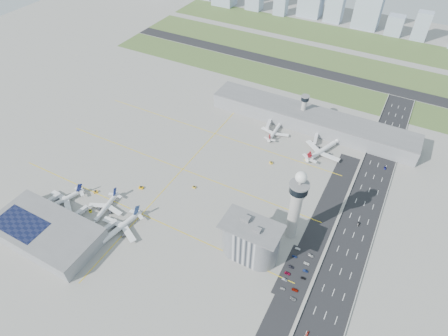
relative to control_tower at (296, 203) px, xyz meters
The scene contains 55 objects.
ground 80.47m from the control_tower, behind, with size 1000.00×1000.00×0.00m, color #9C9991.
grass_strip_0 238.28m from the control_tower, 112.98° to the left, with size 480.00×50.00×0.08m, color #465B2B.
grass_strip_1 308.14m from the control_tower, 107.49° to the left, with size 480.00×60.00×0.08m, color #536D34.
grass_strip_2 384.80m from the control_tower, 103.89° to the left, with size 480.00×70.00×0.08m, color #46612E.
runway 272.40m from the control_tower, 109.91° to the left, with size 480.00×22.00×0.10m, color black.
highway 56.01m from the control_tower, 10.54° to the right, with size 28.00×500.00×0.10m, color black.
barrier_left 45.73m from the control_tower, 15.42° to the right, with size 0.60×500.00×1.20m, color #9E9E99.
barrier_right 67.08m from the control_tower, ahead, with size 0.60×500.00×1.20m, color #9E9E99.
landside_road 43.28m from the control_tower, 45.00° to the right, with size 18.00×260.00×0.08m, color black.
parking_lot 48.79m from the control_tower, 61.93° to the right, with size 20.00×44.00×0.10m, color black.
taxiway_line_h_0 123.35m from the control_tower, 161.26° to the right, with size 260.00×0.60×0.01m, color yellow.
taxiway_line_h_1 119.40m from the control_tower, 168.89° to the left, with size 260.00×0.60×0.01m, color yellow.
taxiway_line_h_2 143.16m from the control_tower, 143.79° to the left, with size 260.00×0.60×0.01m, color yellow.
taxiway_line_v 119.40m from the control_tower, 168.89° to the left, with size 0.60×260.00×0.01m, color yellow.
control_tower is the anchor object (origin of this frame).
secondary_tower 148.97m from the control_tower, 106.48° to the left, with size 8.60×8.60×31.90m.
admin_building 41.10m from the control_tower, 123.70° to the right, with size 42.00×24.00×33.50m.
terminal_pier 146.15m from the control_tower, 102.88° to the left, with size 210.00×32.00×15.80m.
near_terminal 185.86m from the control_tower, 150.65° to the right, with size 84.00×42.00×13.00m.
airplane_near_a 188.90m from the control_tower, 161.10° to the right, with size 38.84×33.02×10.88m, color white, non-canonical shape.
airplane_near_b 151.24m from the control_tower, 160.61° to the right, with size 36.19×30.76×10.13m, color white, non-canonical shape.
airplane_near_c 134.08m from the control_tower, 152.73° to the right, with size 42.52×36.14×11.91m, color white, non-canonical shape.
airplane_far_a 129.08m from the control_tower, 117.96° to the left, with size 34.67×29.47×9.71m, color white, non-canonical shape.
airplane_far_b 108.24m from the control_tower, 94.07° to the left, with size 45.88×39.00×12.85m, color white, non-canonical shape.
jet_bridge_near_0 200.06m from the control_tower, 159.55° to the right, with size 14.00×3.00×5.70m, color silver, non-canonical shape.
jet_bridge_near_1 172.69m from the control_tower, 156.00° to the right, with size 14.00×3.00×5.70m, color silver, non-canonical shape.
jet_bridge_near_2 146.36m from the control_tower, 151.10° to the right, with size 14.00×3.00×5.70m, color silver, non-canonical shape.
jet_bridge_far_0 145.99m from the control_tower, 119.45° to the left, with size 14.00×3.00×5.70m, color silver, non-canonical shape.
jet_bridge_far_1 129.66m from the control_tower, 99.16° to the left, with size 14.00×3.00×5.70m, color silver, non-canonical shape.
tug_0 163.72m from the control_tower, 159.67° to the right, with size 2.02×2.95×1.71m, color yellow, non-canonical shape.
tug_1 168.88m from the control_tower, 166.88° to the right, with size 2.49×3.62×2.10m, color yellow, non-canonical shape.
tug_2 135.37m from the control_tower, behind, with size 2.48×3.60×2.09m, color #EFA504, non-canonical shape.
tug_3 96.92m from the control_tower, behind, with size 1.94×2.82×1.64m, color gold, non-canonical shape.
tug_4 87.62m from the control_tower, 123.41° to the left, with size 2.22×3.23×1.88m, color yellow, non-canonical shape.
tug_5 95.23m from the control_tower, 101.25° to the left, with size 2.01×2.93×1.70m, color yellow, non-canonical shape.
car_lot_0 58.52m from the control_tower, 75.09° to the right, with size 1.35×3.35×1.14m, color silver.
car_lot_1 52.98m from the control_tower, 74.38° to the right, with size 1.32×3.78×1.25m, color #92989F.
car_lot_2 49.15m from the control_tower, 72.04° to the right, with size 1.95×4.23×1.18m, color maroon.
car_lot_3 45.34m from the control_tower, 67.74° to the right, with size 1.68×4.13×1.20m, color #25242F.
car_lot_4 40.15m from the control_tower, 60.35° to the right, with size 1.51×3.76×1.28m, color navy.
car_lot_5 37.38m from the control_tower, 46.84° to the right, with size 1.32×3.79×1.25m, color silver.
car_lot_6 63.79m from the control_tower, 67.01° to the right, with size 1.96×4.24×1.18m, color gray.
car_lot_7 58.39m from the control_tower, 65.18° to the right, with size 1.83×4.50×1.30m, color maroon.
car_lot_8 51.58m from the control_tower, 55.66° to the right, with size 1.46×3.63×1.24m, color black.
car_lot_9 47.86m from the control_tower, 50.44° to the right, with size 1.30×3.71×1.22m, color #112051.
car_lot_10 44.26m from the control_tower, 44.30° to the right, with size 1.89×4.09×1.14m, color white.
car_lot_11 41.63m from the control_tower, 29.51° to the right, with size 1.79×4.40×1.28m, color #9D9D9D.
car_hw_0 83.71m from the control_tower, 61.24° to the right, with size 1.38×3.43×1.17m, color maroon.
car_hw_1 65.14m from the control_tower, 37.66° to the left, with size 1.35×3.86×1.27m, color black.
car_hw_2 125.52m from the control_tower, 65.79° to the left, with size 1.82×3.95×1.10m, color navy.
car_hw_4 177.70m from the control_tower, 77.83° to the left, with size 1.49×3.72×1.27m, color #A9A9A9.
skyline_bldg_6 445.75m from the control_tower, 113.08° to the left, with size 20.04×16.03×45.20m, color #9EADC1.
skyline_bldg_9 426.39m from the control_tower, 95.62° to the left, with size 36.96×29.57×62.11m, color #9EADC1.
skyline_bldg_10 416.22m from the control_tower, 89.82° to the left, with size 23.01×18.41×27.75m, color #9EADC1.
skyline_bldg_11 417.21m from the control_tower, 85.01° to the left, with size 20.22×16.18×38.97m, color #9EADC1.
Camera 1 is at (110.69, -170.33, 231.21)m, focal length 30.00 mm.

